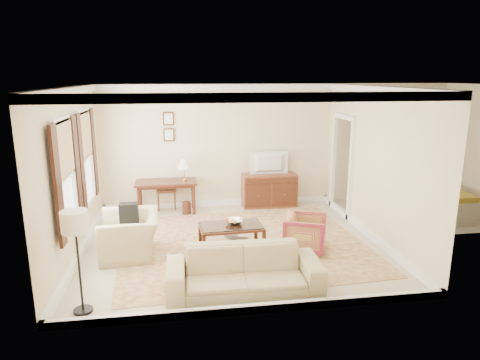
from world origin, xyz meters
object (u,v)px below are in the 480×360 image
object	(u,v)px
sofa	(244,264)
striped_armchair	(305,231)
tv	(270,156)
writing_desk	(166,186)
club_armchair	(129,228)
sideboard	(269,190)
coffee_table	(231,231)

from	to	relation	value
sofa	striped_armchair	bearing A→B (deg)	46.65
striped_armchair	tv	bearing A→B (deg)	23.31
writing_desk	club_armchair	bearing A→B (deg)	-104.53
writing_desk	tv	bearing A→B (deg)	3.40
writing_desk	sofa	bearing A→B (deg)	-73.43
striped_armchair	club_armchair	distance (m)	3.11
sideboard	coffee_table	world-z (taller)	sideboard
writing_desk	coffee_table	distance (m)	2.65
sideboard	writing_desk	bearing A→B (deg)	-176.13
striped_armchair	sofa	xyz separation A→B (m)	(-1.33, -1.33, 0.07)
writing_desk	club_armchair	world-z (taller)	club_armchair
writing_desk	club_armchair	xyz separation A→B (m)	(-0.60, -2.32, -0.14)
club_armchair	striped_armchair	bearing A→B (deg)	81.91
coffee_table	tv	bearing A→B (deg)	63.45
coffee_table	striped_armchair	world-z (taller)	striped_armchair
tv	club_armchair	size ratio (longest dim) A/B	0.77
coffee_table	writing_desk	bearing A→B (deg)	116.64
coffee_table	sideboard	bearing A→B (deg)	63.63
sideboard	club_armchair	bearing A→B (deg)	-140.71
striped_armchair	sofa	bearing A→B (deg)	157.10
striped_armchair	writing_desk	bearing A→B (deg)	65.92
writing_desk	tv	size ratio (longest dim) A/B	1.57
sofa	coffee_table	bearing A→B (deg)	91.03
coffee_table	sofa	distance (m)	1.57
tv	sofa	distance (m)	4.33
sofa	writing_desk	bearing A→B (deg)	108.19
coffee_table	striped_armchair	bearing A→B (deg)	-10.24
sideboard	tv	world-z (taller)	tv
striped_armchair	club_armchair	world-z (taller)	club_armchair
sideboard	club_armchair	size ratio (longest dim) A/B	1.14
writing_desk	sideboard	bearing A→B (deg)	3.87
sideboard	striped_armchair	world-z (taller)	sideboard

